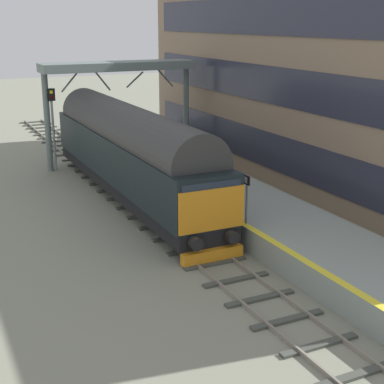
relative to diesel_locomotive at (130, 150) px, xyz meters
name	(u,v)px	position (x,y,z in m)	size (l,w,h in m)	color
ground_plane	(166,226)	(0.00, -4.47, -2.48)	(140.00, 140.00, 0.00)	gray
track_main	(166,225)	(0.00, -4.47, -2.42)	(2.50, 60.00, 0.15)	gray
station_platform	(238,204)	(3.60, -4.47, -1.98)	(4.00, 44.00, 1.01)	gray
station_building	(309,86)	(9.96, -0.84, 2.70)	(4.71, 31.03, 10.36)	#90775E
diesel_locomotive	(130,150)	(0.00, 0.00, 0.00)	(2.74, 17.97, 4.68)	black
signal_post_near	(53,121)	(-2.12, 7.22, 0.51)	(0.44, 0.22, 4.85)	gray
platform_number_sign	(247,192)	(1.84, -8.12, -0.19)	(0.10, 0.44, 1.93)	slate
waiting_passenger	(199,163)	(2.80, -1.99, -0.49)	(0.37, 0.51, 1.64)	#252534
overhead_footbridge	(119,73)	(2.05, 7.36, 3.05)	(9.30, 2.00, 6.21)	slate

